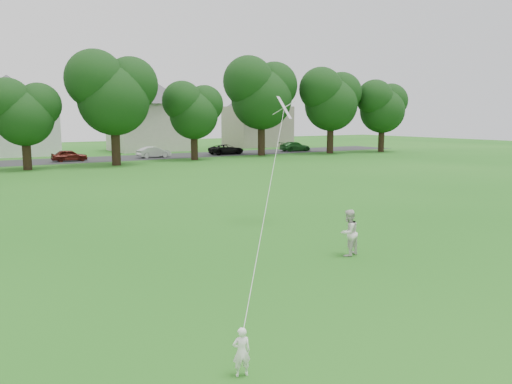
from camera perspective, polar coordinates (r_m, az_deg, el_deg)
ground at (r=11.65m, az=4.15°, el=-12.64°), size 160.00×160.00×0.00m
street at (r=51.31m, az=-24.86°, el=3.08°), size 90.00×7.00×0.01m
toddler at (r=8.55m, az=-1.67°, el=-17.78°), size 0.35×0.28×0.83m
older_boy at (r=15.51m, az=10.54°, el=-4.60°), size 0.80×0.69×1.43m
kite at (r=13.79m, az=1.81°, el=1.81°), size 4.31×5.29×12.77m
tree_row at (r=45.85m, az=-17.98°, el=10.93°), size 81.25×9.85×11.36m
parked_cars at (r=50.40m, az=-23.77°, el=3.73°), size 63.42×2.08×1.28m
house_row at (r=61.20m, az=-25.46°, el=8.58°), size 76.78×13.52×10.58m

